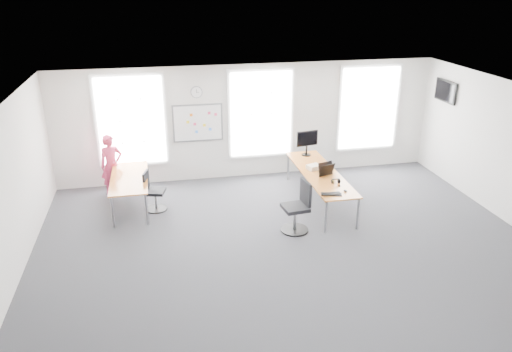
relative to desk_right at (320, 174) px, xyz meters
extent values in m
plane|color=#2C2C31|center=(-1.29, -1.94, -0.71)|extent=(10.00, 10.00, 0.00)
plane|color=white|center=(-1.29, -1.94, 2.29)|extent=(10.00, 10.00, 0.00)
plane|color=white|center=(-1.29, 2.06, 0.79)|extent=(10.00, 0.00, 10.00)
plane|color=white|center=(-1.29, -5.94, 0.79)|extent=(10.00, 0.00, 10.00)
plane|color=white|center=(-6.29, -1.94, 0.79)|extent=(0.00, 10.00, 10.00)
cube|color=silver|center=(-4.29, 2.03, 0.99)|extent=(1.60, 0.06, 2.20)
cube|color=silver|center=(-0.99, 2.03, 0.99)|extent=(1.60, 0.06, 2.20)
cube|color=silver|center=(2.01, 2.03, 0.99)|extent=(1.60, 0.06, 2.20)
cube|color=#C5802B|center=(0.00, 0.00, 0.03)|extent=(0.83, 3.11, 0.03)
cylinder|color=gray|center=(-0.35, -1.50, -0.34)|extent=(0.05, 0.05, 0.73)
cylinder|color=gray|center=(0.35, -1.50, -0.34)|extent=(0.05, 0.05, 0.73)
cylinder|color=gray|center=(-0.35, 1.50, -0.34)|extent=(0.05, 0.05, 0.73)
cylinder|color=gray|center=(0.35, 1.50, -0.34)|extent=(0.05, 0.05, 0.73)
cube|color=#C5802B|center=(-4.39, 0.62, 0.03)|extent=(0.83, 2.07, 0.03)
cylinder|color=gray|center=(-4.74, -0.35, -0.35)|extent=(0.05, 0.05, 0.72)
cylinder|color=gray|center=(-4.03, -0.35, -0.35)|extent=(0.05, 0.05, 0.72)
cylinder|color=gray|center=(-4.74, 1.60, -0.35)|extent=(0.05, 0.05, 0.72)
cylinder|color=gray|center=(-4.03, 1.60, -0.35)|extent=(0.05, 0.05, 0.72)
cylinder|color=black|center=(-0.97, -1.28, -0.69)|extent=(0.59, 0.59, 0.03)
cylinder|color=gray|center=(-0.97, -1.28, -0.43)|extent=(0.07, 0.07, 0.48)
cube|color=black|center=(-0.97, -1.28, -0.17)|extent=(0.56, 0.56, 0.08)
cube|color=black|center=(-0.74, -1.26, 0.15)|extent=(0.11, 0.48, 0.51)
cylinder|color=black|center=(-3.82, 0.37, -0.69)|extent=(0.50, 0.50, 0.03)
cylinder|color=gray|center=(-3.82, 0.37, -0.48)|extent=(0.06, 0.06, 0.40)
cube|color=black|center=(-3.82, 0.37, -0.25)|extent=(0.52, 0.52, 0.07)
cube|color=black|center=(-4.01, 0.42, 0.01)|extent=(0.15, 0.40, 0.43)
imported|color=#C03155|center=(-4.82, 1.50, 0.05)|extent=(0.65, 0.53, 1.52)
cube|color=white|center=(-2.64, 2.03, 0.84)|extent=(1.20, 0.03, 0.90)
cylinder|color=gray|center=(-2.64, 2.03, 1.64)|extent=(0.30, 0.04, 0.30)
cube|color=black|center=(3.66, 1.06, 1.59)|extent=(0.06, 0.90, 0.55)
cube|color=black|center=(-0.18, -1.27, 0.06)|extent=(0.46, 0.27, 0.02)
ellipsoid|color=black|center=(0.17, -1.19, 0.07)|extent=(0.09, 0.12, 0.04)
cylinder|color=black|center=(0.15, -0.87, 0.05)|extent=(0.08, 0.08, 0.01)
cylinder|color=black|center=(0.05, -0.70, 0.10)|extent=(0.04, 0.10, 0.10)
cylinder|color=black|center=(0.20, -0.70, 0.10)|extent=(0.04, 0.10, 0.10)
cylinder|color=gold|center=(0.05, -0.70, 0.10)|extent=(0.01, 0.10, 0.10)
cube|color=black|center=(0.13, -0.70, 0.15)|extent=(0.17, 0.02, 0.02)
cube|color=black|center=(0.07, -0.16, 0.20)|extent=(0.39, 0.20, 0.31)
cube|color=#FF5D15|center=(0.07, -0.25, 0.19)|extent=(0.37, 0.21, 0.28)
cube|color=black|center=(0.07, -0.27, 0.20)|extent=(0.39, 0.21, 0.30)
cube|color=beige|center=(-0.07, 0.23, 0.10)|extent=(0.38, 0.33, 0.11)
cylinder|color=black|center=(0.04, 1.24, 0.06)|extent=(0.24, 0.24, 0.02)
cylinder|color=black|center=(0.04, 1.24, 0.18)|extent=(0.05, 0.05, 0.24)
cube|color=black|center=(0.04, 1.22, 0.50)|extent=(0.58, 0.14, 0.39)
cube|color=black|center=(0.04, 1.20, 0.50)|extent=(0.53, 0.10, 0.35)
camera|label=1|loc=(-3.70, -10.35, 4.34)|focal=35.00mm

